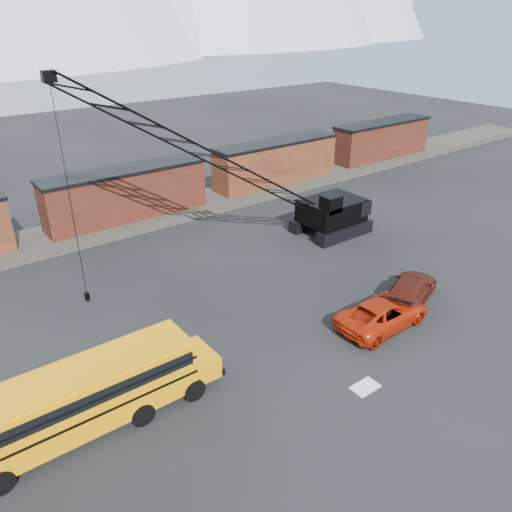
{
  "coord_description": "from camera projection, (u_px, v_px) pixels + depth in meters",
  "views": [
    {
      "loc": [
        -15.08,
        -15.84,
        16.42
      ],
      "look_at": [
        1.26,
        5.81,
        3.0
      ],
      "focal_mm": 35.0,
      "sensor_mm": 36.0,
      "label": 1
    }
  ],
  "objects": [
    {
      "name": "school_bus",
      "position": [
        87.0,
        395.0,
        21.06
      ],
      "size": [
        11.65,
        2.65,
        3.19
      ],
      "color": "orange",
      "rests_on": "ground"
    },
    {
      "name": "boxcar_east_near",
      "position": [
        276.0,
        162.0,
        49.91
      ],
      "size": [
        13.7,
        3.1,
        4.17
      ],
      "color": "#401912",
      "rests_on": "gravel_berm"
    },
    {
      "name": "boxcar_east_far",
      "position": [
        382.0,
        139.0,
        58.55
      ],
      "size": [
        13.7,
        3.1,
        4.17
      ],
      "color": "#4D1D15",
      "rests_on": "gravel_berm"
    },
    {
      "name": "crawler_crane",
      "position": [
        222.0,
        162.0,
        33.0
      ],
      "size": [
        23.16,
        4.2,
        13.88
      ],
      "color": "black",
      "rests_on": "ground"
    },
    {
      "name": "red_pickup",
      "position": [
        383.0,
        313.0,
        28.55
      ],
      "size": [
        6.03,
        2.87,
        1.66
      ],
      "primitive_type": "imported",
      "rotation": [
        0.0,
        0.0,
        1.59
      ],
      "color": "#B32108",
      "rests_on": "ground"
    },
    {
      "name": "ground",
      "position": [
        302.0,
        351.0,
        26.76
      ],
      "size": [
        160.0,
        160.0,
        0.0
      ],
      "primitive_type": "plane",
      "color": "black",
      "rests_on": "ground"
    },
    {
      "name": "maroon_suv",
      "position": [
        410.0,
        289.0,
        31.04
      ],
      "size": [
        6.02,
        4.17,
        1.62
      ],
      "primitive_type": "imported",
      "rotation": [
        0.0,
        0.0,
        1.95
      ],
      "color": "#46140C",
      "rests_on": "ground"
    },
    {
      "name": "snow_patch",
      "position": [
        365.0,
        387.0,
        24.16
      ],
      "size": [
        1.4,
        0.9,
        0.02
      ],
      "primitive_type": "cube",
      "color": "silver",
      "rests_on": "ground"
    },
    {
      "name": "boxcar_mid",
      "position": [
        126.0,
        194.0,
        41.27
      ],
      "size": [
        13.7,
        3.1,
        4.17
      ],
      "color": "#4D1D15",
      "rests_on": "gravel_berm"
    },
    {
      "name": "gravel_berm",
      "position": [
        130.0,
        221.0,
        42.34
      ],
      "size": [
        120.0,
        5.0,
        0.7
      ],
      "primitive_type": "cube",
      "color": "#454039",
      "rests_on": "ground"
    }
  ]
}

